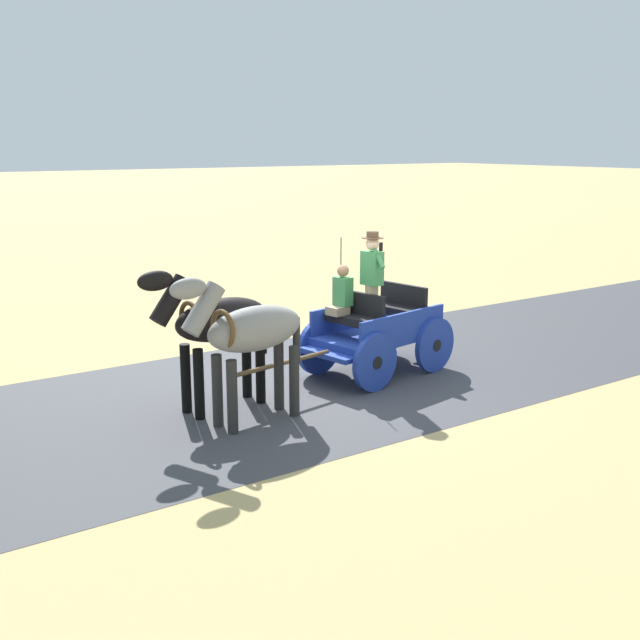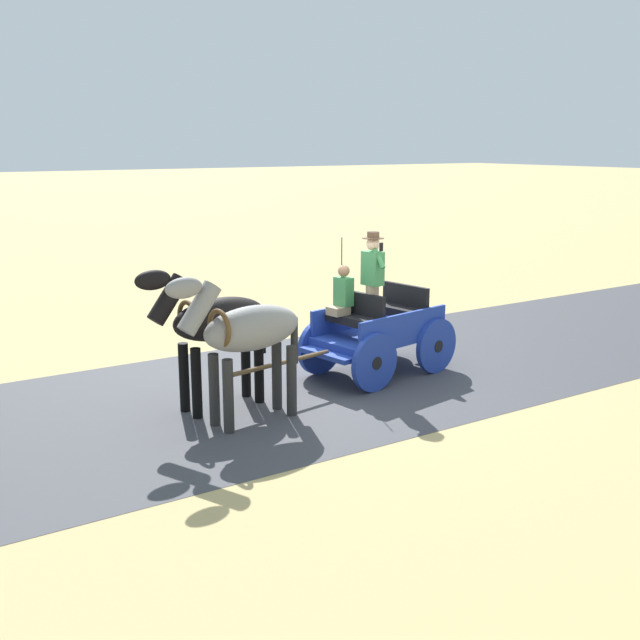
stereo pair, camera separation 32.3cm
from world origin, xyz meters
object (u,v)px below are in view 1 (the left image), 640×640
Objects in this scene: horse_off_side at (216,324)px; horse_drawn_carriage at (374,328)px; horse_near_side at (249,333)px; traffic_cone at (354,322)px.

horse_drawn_carriage is at bearing -88.01° from horse_off_side.
horse_off_side is (0.77, 0.13, 0.00)m from horse_near_side.
horse_off_side reaches higher than traffic_cone.
horse_near_side is 1.00× the size of horse_off_side.
horse_off_side is at bearing 119.98° from traffic_cone.
horse_drawn_carriage is 2.04× the size of horse_off_side.
traffic_cone is (2.58, -4.48, -1.07)m from horse_off_side.
horse_near_side is 4.42× the size of traffic_cone.
traffic_cone is at bearing -52.38° from horse_near_side.
horse_off_side is 5.28m from traffic_cone.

